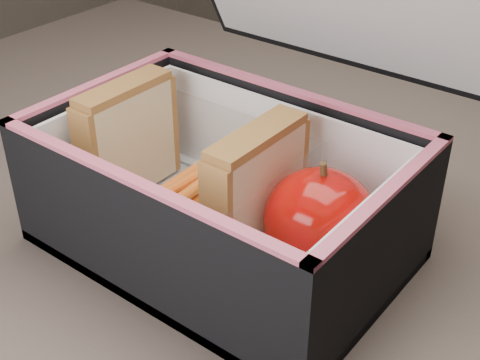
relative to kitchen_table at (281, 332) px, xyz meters
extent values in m
cube|color=brown|center=(0.00, 0.00, 0.08)|extent=(1.20, 0.80, 0.03)
cube|color=#382D26|center=(-0.55, 0.35, -0.30)|extent=(0.05, 0.05, 0.72)
cube|color=tan|center=(-0.16, -0.02, 0.15)|extent=(0.01, 0.09, 0.09)
cube|color=#CE6571|center=(-0.15, -0.02, 0.15)|extent=(0.01, 0.09, 0.09)
cube|color=tan|center=(-0.14, -0.02, 0.15)|extent=(0.01, 0.09, 0.09)
cube|color=brown|center=(-0.15, -0.02, 0.20)|extent=(0.03, 0.09, 0.01)
cube|color=tan|center=(-0.02, -0.02, 0.15)|extent=(0.01, 0.09, 0.10)
cube|color=#CE6571|center=(-0.01, -0.02, 0.15)|extent=(0.01, 0.09, 0.09)
cube|color=tan|center=(0.00, -0.02, 0.15)|extent=(0.01, 0.09, 0.10)
cube|color=brown|center=(-0.01, -0.02, 0.21)|extent=(0.03, 0.09, 0.01)
cylinder|color=#F65A1A|center=(-0.09, -0.02, 0.11)|extent=(0.01, 0.08, 0.01)
cylinder|color=#F65A1A|center=(-0.07, -0.03, 0.12)|extent=(0.01, 0.08, 0.01)
cylinder|color=#F65A1A|center=(-0.09, -0.03, 0.13)|extent=(0.01, 0.08, 0.01)
cylinder|color=#F65A1A|center=(-0.09, -0.02, 0.11)|extent=(0.03, 0.08, 0.01)
cylinder|color=#F65A1A|center=(-0.10, -0.04, 0.12)|extent=(0.01, 0.08, 0.01)
cylinder|color=#F65A1A|center=(-0.09, -0.01, 0.13)|extent=(0.01, 0.08, 0.01)
cylinder|color=#F65A1A|center=(-0.08, -0.01, 0.11)|extent=(0.01, 0.08, 0.01)
cylinder|color=#F65A1A|center=(-0.08, 0.01, 0.12)|extent=(0.01, 0.08, 0.01)
cylinder|color=#F65A1A|center=(-0.07, -0.04, 0.13)|extent=(0.01, 0.08, 0.01)
cube|color=white|center=(0.04, -0.02, 0.11)|extent=(0.09, 0.09, 0.01)
ellipsoid|color=#8C1004|center=(0.04, -0.02, 0.15)|extent=(0.09, 0.09, 0.08)
cylinder|color=#453118|center=(0.04, -0.02, 0.19)|extent=(0.01, 0.01, 0.01)
camera|label=1|loc=(0.23, -0.36, 0.43)|focal=50.00mm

